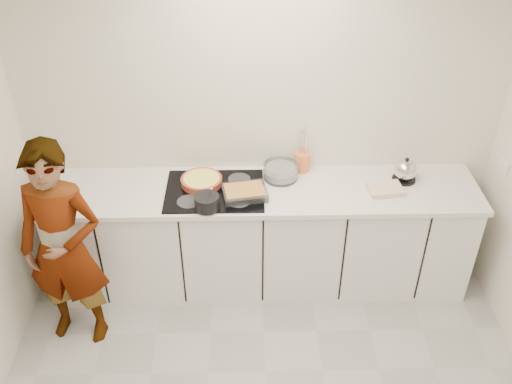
{
  "coord_description": "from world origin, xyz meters",
  "views": [
    {
      "loc": [
        -0.12,
        -2.17,
        3.33
      ],
      "look_at": [
        -0.05,
        1.05,
        1.05
      ],
      "focal_mm": 40.0,
      "sensor_mm": 36.0,
      "label": 1
    }
  ],
  "objects_px": {
    "saucepan": "(207,202)",
    "hob": "(215,191)",
    "tart_dish": "(202,181)",
    "utensil_crock": "(302,162)",
    "baking_dish": "(245,192)",
    "cook": "(64,248)",
    "mixing_bowl": "(281,172)",
    "kettle": "(405,171)"
  },
  "relations": [
    {
      "from": "saucepan",
      "to": "baking_dish",
      "type": "xyz_separation_m",
      "value": [
        0.26,
        0.14,
        -0.02
      ]
    },
    {
      "from": "saucepan",
      "to": "utensil_crock",
      "type": "bearing_deg",
      "value": 34.81
    },
    {
      "from": "tart_dish",
      "to": "utensil_crock",
      "type": "relative_size",
      "value": 2.08
    },
    {
      "from": "saucepan",
      "to": "mixing_bowl",
      "type": "height_order",
      "value": "saucepan"
    },
    {
      "from": "saucepan",
      "to": "kettle",
      "type": "xyz_separation_m",
      "value": [
        1.47,
        0.34,
        0.02
      ]
    },
    {
      "from": "hob",
      "to": "saucepan",
      "type": "xyz_separation_m",
      "value": [
        -0.04,
        -0.22,
        0.06
      ]
    },
    {
      "from": "baking_dish",
      "to": "hob",
      "type": "bearing_deg",
      "value": 160.16
    },
    {
      "from": "saucepan",
      "to": "kettle",
      "type": "relative_size",
      "value": 1.04
    },
    {
      "from": "hob",
      "to": "mixing_bowl",
      "type": "height_order",
      "value": "mixing_bowl"
    },
    {
      "from": "cook",
      "to": "utensil_crock",
      "type": "bearing_deg",
      "value": 32.33
    },
    {
      "from": "tart_dish",
      "to": "baking_dish",
      "type": "height_order",
      "value": "baking_dish"
    },
    {
      "from": "hob",
      "to": "saucepan",
      "type": "bearing_deg",
      "value": -101.67
    },
    {
      "from": "cook",
      "to": "hob",
      "type": "bearing_deg",
      "value": 33.73
    },
    {
      "from": "mixing_bowl",
      "to": "cook",
      "type": "height_order",
      "value": "cook"
    },
    {
      "from": "hob",
      "to": "mixing_bowl",
      "type": "distance_m",
      "value": 0.53
    },
    {
      "from": "kettle",
      "to": "cook",
      "type": "bearing_deg",
      "value": -165.76
    },
    {
      "from": "mixing_bowl",
      "to": "kettle",
      "type": "xyz_separation_m",
      "value": [
        0.93,
        -0.05,
        0.03
      ]
    },
    {
      "from": "mixing_bowl",
      "to": "baking_dish",
      "type": "bearing_deg",
      "value": -137.49
    },
    {
      "from": "mixing_bowl",
      "to": "saucepan",
      "type": "bearing_deg",
      "value": -144.33
    },
    {
      "from": "cook",
      "to": "mixing_bowl",
      "type": "bearing_deg",
      "value": 31.45
    },
    {
      "from": "hob",
      "to": "baking_dish",
      "type": "distance_m",
      "value": 0.24
    },
    {
      "from": "saucepan",
      "to": "baking_dish",
      "type": "bearing_deg",
      "value": 27.11
    },
    {
      "from": "baking_dish",
      "to": "utensil_crock",
      "type": "height_order",
      "value": "utensil_crock"
    },
    {
      "from": "kettle",
      "to": "utensil_crock",
      "type": "distance_m",
      "value": 0.78
    },
    {
      "from": "saucepan",
      "to": "cook",
      "type": "height_order",
      "value": "cook"
    },
    {
      "from": "hob",
      "to": "tart_dish",
      "type": "distance_m",
      "value": 0.14
    },
    {
      "from": "tart_dish",
      "to": "saucepan",
      "type": "height_order",
      "value": "saucepan"
    },
    {
      "from": "baking_dish",
      "to": "cook",
      "type": "relative_size",
      "value": 0.21
    },
    {
      "from": "tart_dish",
      "to": "utensil_crock",
      "type": "height_order",
      "value": "utensil_crock"
    },
    {
      "from": "mixing_bowl",
      "to": "utensil_crock",
      "type": "distance_m",
      "value": 0.2
    },
    {
      "from": "baking_dish",
      "to": "cook",
      "type": "height_order",
      "value": "cook"
    },
    {
      "from": "baking_dish",
      "to": "kettle",
      "type": "height_order",
      "value": "kettle"
    },
    {
      "from": "saucepan",
      "to": "cook",
      "type": "xyz_separation_m",
      "value": [
        -0.96,
        -0.28,
        -0.17
      ]
    },
    {
      "from": "hob",
      "to": "baking_dish",
      "type": "xyz_separation_m",
      "value": [
        0.22,
        -0.08,
        0.04
      ]
    },
    {
      "from": "hob",
      "to": "baking_dish",
      "type": "bearing_deg",
      "value": -19.84
    },
    {
      "from": "saucepan",
      "to": "utensil_crock",
      "type": "height_order",
      "value": "saucepan"
    },
    {
      "from": "utensil_crock",
      "to": "tart_dish",
      "type": "bearing_deg",
      "value": -165.78
    },
    {
      "from": "saucepan",
      "to": "mixing_bowl",
      "type": "xyz_separation_m",
      "value": [
        0.54,
        0.39,
        -0.01
      ]
    },
    {
      "from": "saucepan",
      "to": "hob",
      "type": "bearing_deg",
      "value": 78.33
    },
    {
      "from": "baking_dish",
      "to": "mixing_bowl",
      "type": "relative_size",
      "value": 1.2
    },
    {
      "from": "hob",
      "to": "kettle",
      "type": "height_order",
      "value": "kettle"
    },
    {
      "from": "tart_dish",
      "to": "saucepan",
      "type": "bearing_deg",
      "value": -79.55
    }
  ]
}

